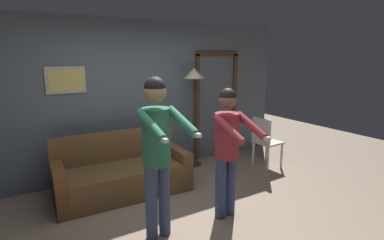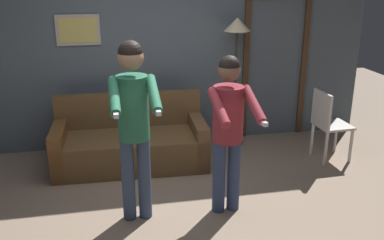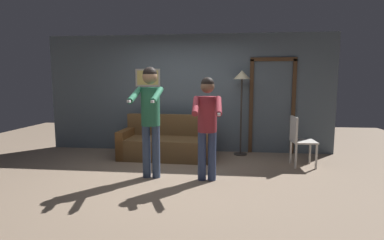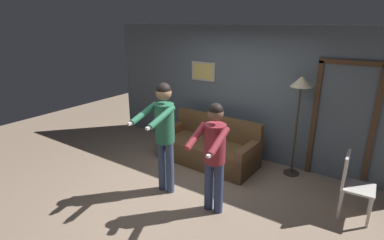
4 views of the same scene
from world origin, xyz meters
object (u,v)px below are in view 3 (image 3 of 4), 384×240
Objects in this scene: torchiere_lamp at (242,84)px; person_standing_left at (150,111)px; couch at (168,144)px; dining_chair_distant at (299,138)px; person_standing_right at (207,119)px.

torchiere_lamp is 2.36m from person_standing_left.
couch is 2.00m from torchiere_lamp.
person_standing_left is at bearing -131.21° from torchiere_lamp.
dining_chair_distant is at bearing -7.68° from couch.
person_standing_left is at bearing -90.92° from couch.
dining_chair_distant is at bearing 20.96° from person_standing_left.
person_standing_right is at bearing -109.06° from torchiere_lamp.
person_standing_left is at bearing -159.04° from dining_chair_distant.
couch is 2.07× the size of dining_chair_distant.
torchiere_lamp and person_standing_left have the same top height.
person_standing_right reaches higher than couch.
person_standing_left is 1.93× the size of dining_chair_distant.
person_standing_left reaches higher than dining_chair_distant.
torchiere_lamp is at bearing 143.32° from dining_chair_distant.
person_standing_right reaches higher than dining_chair_distant.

